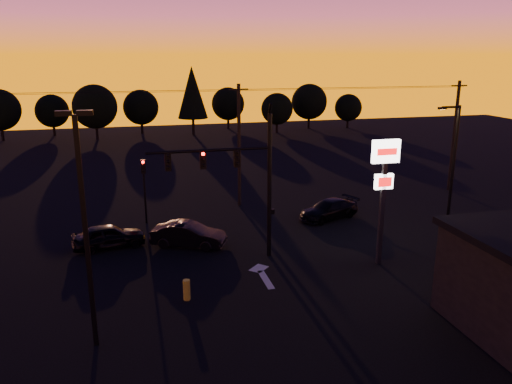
{
  "coord_description": "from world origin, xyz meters",
  "views": [
    {
      "loc": [
        -5.66,
        -21.3,
        11.0
      ],
      "look_at": [
        1.0,
        5.0,
        3.5
      ],
      "focal_mm": 35.0,
      "sensor_mm": 36.0,
      "label": 1
    }
  ],
  "objects_px": {
    "secondary_signal": "(144,182)",
    "parking_lot_light": "(84,217)",
    "pylon_sign": "(384,176)",
    "car_right": "(329,209)",
    "car_mid": "(189,235)",
    "streetlight": "(452,163)",
    "bollard": "(187,290)",
    "car_left": "(109,236)",
    "traffic_signal_mast": "(241,172)"
  },
  "relations": [
    {
      "from": "traffic_signal_mast",
      "to": "car_right",
      "type": "relative_size",
      "value": 1.91
    },
    {
      "from": "traffic_signal_mast",
      "to": "bollard",
      "type": "distance_m",
      "value": 7.02
    },
    {
      "from": "traffic_signal_mast",
      "to": "secondary_signal",
      "type": "xyz_separation_m",
      "value": [
        -4.9,
        7.49,
        -2.07
      ]
    },
    {
      "from": "traffic_signal_mast",
      "to": "secondary_signal",
      "type": "relative_size",
      "value": 1.97
    },
    {
      "from": "secondary_signal",
      "to": "car_left",
      "type": "xyz_separation_m",
      "value": [
        -2.29,
        -4.0,
        -2.15
      ]
    },
    {
      "from": "traffic_signal_mast",
      "to": "streetlight",
      "type": "height_order",
      "value": "traffic_signal_mast"
    },
    {
      "from": "secondary_signal",
      "to": "pylon_sign",
      "type": "height_order",
      "value": "pylon_sign"
    },
    {
      "from": "streetlight",
      "to": "bollard",
      "type": "relative_size",
      "value": 8.16
    },
    {
      "from": "pylon_sign",
      "to": "car_mid",
      "type": "height_order",
      "value": "pylon_sign"
    },
    {
      "from": "car_right",
      "to": "traffic_signal_mast",
      "type": "bearing_deg",
      "value": -74.55
    },
    {
      "from": "streetlight",
      "to": "bollard",
      "type": "bearing_deg",
      "value": -162.14
    },
    {
      "from": "secondary_signal",
      "to": "car_left",
      "type": "bearing_deg",
      "value": -119.76
    },
    {
      "from": "traffic_signal_mast",
      "to": "car_left",
      "type": "xyz_separation_m",
      "value": [
        -7.19,
        3.49,
        -4.23
      ]
    },
    {
      "from": "car_right",
      "to": "streetlight",
      "type": "bearing_deg",
      "value": 39.09
    },
    {
      "from": "traffic_signal_mast",
      "to": "car_right",
      "type": "xyz_separation_m",
      "value": [
        7.41,
        5.38,
        -4.28
      ]
    },
    {
      "from": "secondary_signal",
      "to": "car_mid",
      "type": "relative_size",
      "value": 0.99
    },
    {
      "from": "traffic_signal_mast",
      "to": "pylon_sign",
      "type": "distance_m",
      "value": 7.52
    },
    {
      "from": "bollard",
      "to": "streetlight",
      "type": "bearing_deg",
      "value": 17.86
    },
    {
      "from": "parking_lot_light",
      "to": "car_left",
      "type": "distance_m",
      "value": 11.43
    },
    {
      "from": "parking_lot_light",
      "to": "streetlight",
      "type": "relative_size",
      "value": 1.14
    },
    {
      "from": "secondary_signal",
      "to": "parking_lot_light",
      "type": "height_order",
      "value": "parking_lot_light"
    },
    {
      "from": "traffic_signal_mast",
      "to": "car_mid",
      "type": "bearing_deg",
      "value": 135.89
    },
    {
      "from": "pylon_sign",
      "to": "car_left",
      "type": "bearing_deg",
      "value": 157.28
    },
    {
      "from": "car_left",
      "to": "car_right",
      "type": "distance_m",
      "value": 14.72
    },
    {
      "from": "pylon_sign",
      "to": "parking_lot_light",
      "type": "bearing_deg",
      "value": -162.77
    },
    {
      "from": "traffic_signal_mast",
      "to": "car_mid",
      "type": "xyz_separation_m",
      "value": [
        -2.63,
        2.55,
        -4.22
      ]
    },
    {
      "from": "secondary_signal",
      "to": "pylon_sign",
      "type": "distance_m",
      "value": 15.75
    },
    {
      "from": "car_right",
      "to": "secondary_signal",
      "type": "bearing_deg",
      "value": -120.28
    },
    {
      "from": "secondary_signal",
      "to": "bollard",
      "type": "bearing_deg",
      "value": -83.2
    },
    {
      "from": "pylon_sign",
      "to": "car_right",
      "type": "bearing_deg",
      "value": 87.76
    },
    {
      "from": "car_mid",
      "to": "bollard",
      "type": "bearing_deg",
      "value": -162.6
    },
    {
      "from": "traffic_signal_mast",
      "to": "secondary_signal",
      "type": "height_order",
      "value": "traffic_signal_mast"
    },
    {
      "from": "traffic_signal_mast",
      "to": "car_right",
      "type": "height_order",
      "value": "traffic_signal_mast"
    },
    {
      "from": "pylon_sign",
      "to": "car_right",
      "type": "relative_size",
      "value": 1.51
    },
    {
      "from": "parking_lot_light",
      "to": "bollard",
      "type": "xyz_separation_m",
      "value": [
        3.89,
        2.85,
        -4.78
      ]
    },
    {
      "from": "parking_lot_light",
      "to": "bollard",
      "type": "relative_size",
      "value": 9.32
    },
    {
      "from": "pylon_sign",
      "to": "bollard",
      "type": "height_order",
      "value": "pylon_sign"
    },
    {
      "from": "secondary_signal",
      "to": "bollard",
      "type": "height_order",
      "value": "secondary_signal"
    },
    {
      "from": "bollard",
      "to": "parking_lot_light",
      "type": "bearing_deg",
      "value": -143.7
    },
    {
      "from": "secondary_signal",
      "to": "car_left",
      "type": "distance_m",
      "value": 5.09
    },
    {
      "from": "traffic_signal_mast",
      "to": "pylon_sign",
      "type": "relative_size",
      "value": 1.26
    },
    {
      "from": "traffic_signal_mast",
      "to": "secondary_signal",
      "type": "distance_m",
      "value": 9.19
    },
    {
      "from": "car_mid",
      "to": "traffic_signal_mast",
      "type": "bearing_deg",
      "value": -109.14
    },
    {
      "from": "car_right",
      "to": "pylon_sign",
      "type": "bearing_deg",
      "value": -22.77
    },
    {
      "from": "bollard",
      "to": "car_mid",
      "type": "height_order",
      "value": "car_mid"
    },
    {
      "from": "car_left",
      "to": "car_mid",
      "type": "relative_size",
      "value": 0.95
    },
    {
      "from": "car_mid",
      "to": "pylon_sign",
      "type": "bearing_deg",
      "value": -92.43
    },
    {
      "from": "pylon_sign",
      "to": "car_mid",
      "type": "relative_size",
      "value": 1.56
    },
    {
      "from": "traffic_signal_mast",
      "to": "bollard",
      "type": "xyz_separation_m",
      "value": [
        -3.52,
        -4.14,
        -4.45
      ]
    },
    {
      "from": "car_mid",
      "to": "car_right",
      "type": "relative_size",
      "value": 0.97
    }
  ]
}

